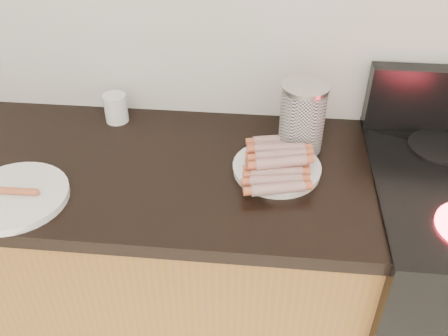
# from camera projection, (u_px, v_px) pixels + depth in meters

# --- Properties ---
(cabinet_base) EXTENTS (2.20, 0.59, 0.86)m
(cabinet_base) POSITION_uv_depth(u_px,v_px,m) (27.00, 266.00, 1.73)
(cabinet_base) COLOR brown
(cabinet_base) RESTS_ON floor
(burner_far_left) EXTENTS (0.18, 0.18, 0.01)m
(burner_far_left) POSITION_uv_depth(u_px,v_px,m) (440.00, 147.00, 1.46)
(burner_far_left) COLOR black
(burner_far_left) RESTS_ON stove
(main_plate) EXTENTS (0.31, 0.31, 0.02)m
(main_plate) POSITION_uv_depth(u_px,v_px,m) (277.00, 169.00, 1.38)
(main_plate) COLOR white
(main_plate) RESTS_ON counter_slab
(side_plate) EXTENTS (0.34, 0.34, 0.02)m
(side_plate) POSITION_uv_depth(u_px,v_px,m) (14.00, 197.00, 1.29)
(side_plate) COLOR white
(side_plate) RESTS_ON counter_slab
(hotdog_pile) EXTENTS (0.14, 0.28, 0.06)m
(hotdog_pile) POSITION_uv_depth(u_px,v_px,m) (277.00, 161.00, 1.37)
(hotdog_pile) COLOR brown
(hotdog_pile) RESTS_ON main_plate
(plain_sausages) EXTENTS (0.12, 0.02, 0.02)m
(plain_sausages) POSITION_uv_depth(u_px,v_px,m) (13.00, 191.00, 1.28)
(plain_sausages) COLOR #DC7F4B
(plain_sausages) RESTS_ON side_plate
(canister) EXTENTS (0.13, 0.13, 0.21)m
(canister) POSITION_uv_depth(u_px,v_px,m) (302.00, 117.00, 1.42)
(canister) COLOR white
(canister) RESTS_ON counter_slab
(mug) EXTENTS (0.09, 0.09, 0.09)m
(mug) POSITION_uv_depth(u_px,v_px,m) (116.00, 108.00, 1.58)
(mug) COLOR silver
(mug) RESTS_ON counter_slab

